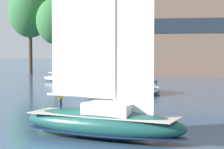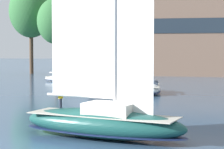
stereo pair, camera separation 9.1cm
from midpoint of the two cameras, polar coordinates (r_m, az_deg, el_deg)
name	(u,v)px [view 1 (the left image)]	position (r m, az deg, el deg)	size (l,w,h in m)	color
ground_plane	(102,138)	(29.01, -1.34, -8.31)	(400.00, 400.00, 0.00)	#385675
waterfront_building	(189,30)	(98.38, 10.02, 5.77)	(43.57, 16.22, 19.75)	brown
tree_shore_left	(30,11)	(101.88, -10.69, 8.12)	(9.88, 9.88, 20.34)	#4C3828
tree_shore_center	(55,21)	(94.66, -7.48, 6.91)	(8.06, 8.06, 16.59)	brown
sailboat_main	(103,120)	(28.77, -1.31, -5.91)	(12.04, 5.79, 15.94)	#194C47
sailboat_moored_near_marina	(60,78)	(77.06, -6.86, -0.50)	(6.57, 3.04, 8.73)	white
sailboat_moored_mid_channel	(152,88)	(56.96, 5.16, -1.76)	(2.96, 7.95, 10.68)	white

